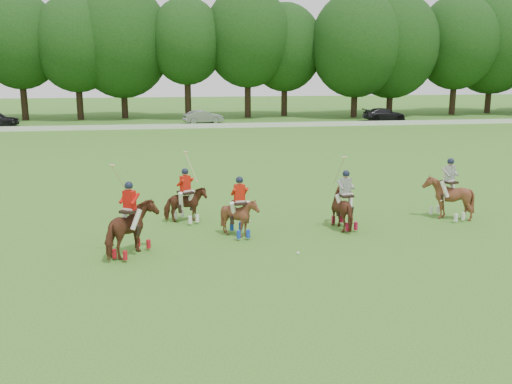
{
  "coord_description": "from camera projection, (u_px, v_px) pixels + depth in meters",
  "views": [
    {
      "loc": [
        -2.05,
        -15.64,
        5.93
      ],
      "look_at": [
        0.94,
        4.2,
        1.4
      ],
      "focal_mm": 40.0,
      "sensor_mm": 36.0,
      "label": 1
    }
  ],
  "objects": [
    {
      "name": "ground",
      "position": [
        246.0,
        271.0,
        16.69
      ],
      "size": [
        180.0,
        180.0,
        0.0
      ],
      "primitive_type": "plane",
      "color": "#30611B",
      "rests_on": "ground"
    },
    {
      "name": "tree_line",
      "position": [
        189.0,
        42.0,
        61.26
      ],
      "size": [
        117.98,
        14.32,
        14.75
      ],
      "color": "black",
      "rests_on": "ground"
    },
    {
      "name": "boundary_rail",
      "position": [
        192.0,
        126.0,
        53.3
      ],
      "size": [
        120.0,
        0.1,
        0.44
      ],
      "primitive_type": "cube",
      "color": "white",
      "rests_on": "ground"
    },
    {
      "name": "car_mid",
      "position": [
        203.0,
        117.0,
        57.72
      ],
      "size": [
        4.19,
        2.3,
        1.31
      ],
      "primitive_type": "imported",
      "rotation": [
        0.0,
        0.0,
        1.81
      ],
      "color": "gray",
      "rests_on": "ground"
    },
    {
      "name": "car_right",
      "position": [
        384.0,
        114.0,
        60.51
      ],
      "size": [
        4.56,
        1.91,
        1.32
      ],
      "primitive_type": "imported",
      "rotation": [
        0.0,
        0.0,
        1.59
      ],
      "color": "black",
      "rests_on": "ground"
    },
    {
      "name": "polo_red_a",
      "position": [
        131.0,
        229.0,
        17.84
      ],
      "size": [
        1.84,
        2.17,
        2.92
      ],
      "color": "#502715",
      "rests_on": "ground"
    },
    {
      "name": "polo_red_b",
      "position": [
        186.0,
        204.0,
        21.67
      ],
      "size": [
        1.75,
        1.69,
        2.63
      ],
      "color": "#502715",
      "rests_on": "ground"
    },
    {
      "name": "polo_red_c",
      "position": [
        240.0,
        216.0,
        19.88
      ],
      "size": [
        1.28,
        1.4,
        2.13
      ],
      "color": "#502715",
      "rests_on": "ground"
    },
    {
      "name": "polo_stripe_a",
      "position": [
        345.0,
        208.0,
        20.81
      ],
      "size": [
        1.11,
        1.83,
        2.71
      ],
      "color": "#502715",
      "rests_on": "ground"
    },
    {
      "name": "polo_stripe_b",
      "position": [
        448.0,
        197.0,
        22.1
      ],
      "size": [
        1.84,
        1.94,
        2.39
      ],
      "color": "#502715",
      "rests_on": "ground"
    },
    {
      "name": "polo_ball",
      "position": [
        298.0,
        253.0,
        18.12
      ],
      "size": [
        0.09,
        0.09,
        0.09
      ],
      "primitive_type": "sphere",
      "color": "white",
      "rests_on": "ground"
    }
  ]
}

